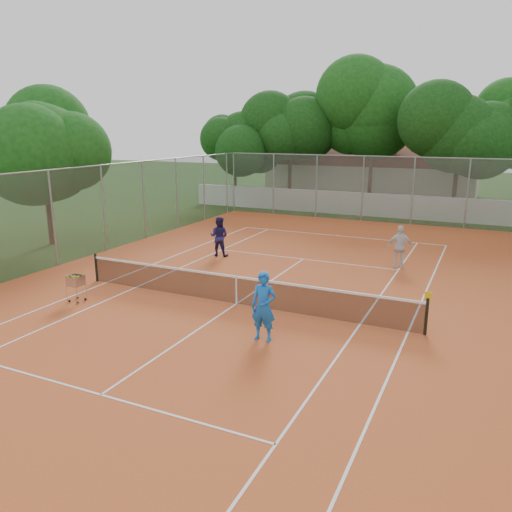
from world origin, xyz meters
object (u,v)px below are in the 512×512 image
at_px(player_far_left, 219,237).
at_px(ball_hopper, 76,288).
at_px(tennis_net, 236,290).
at_px(player_far_right, 400,247).
at_px(clubhouse, 373,170).
at_px(player_near, 264,306).

distance_m(player_far_left, ball_hopper, 7.55).
relative_size(player_far_left, ball_hopper, 1.81).
height_order(tennis_net, player_far_right, player_far_right).
xyz_separation_m(player_far_right, ball_hopper, (-8.97, -8.79, -0.40)).
height_order(player_far_left, player_far_right, player_far_right).
relative_size(tennis_net, clubhouse, 0.72).
bearing_deg(player_near, clubhouse, 94.07).
distance_m(tennis_net, player_far_left, 6.51).
bearing_deg(player_near, player_far_left, 123.36).
distance_m(tennis_net, clubhouse, 29.12).
distance_m(clubhouse, ball_hopper, 31.25).
relative_size(clubhouse, ball_hopper, 16.65).
xyz_separation_m(clubhouse, player_near, (3.98, -31.24, -1.22)).
relative_size(tennis_net, player_near, 6.19).
relative_size(player_far_left, player_far_right, 1.00).
xyz_separation_m(clubhouse, ball_hopper, (-2.91, -31.07, -1.69)).
relative_size(tennis_net, player_far_right, 6.65).
bearing_deg(player_near, player_far_right, 73.72).
xyz_separation_m(player_near, ball_hopper, (-6.89, 0.17, -0.47)).
bearing_deg(player_far_right, clubhouse, -92.33).
height_order(tennis_net, clubhouse, clubhouse).
xyz_separation_m(tennis_net, player_near, (1.98, -2.24, 0.47)).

